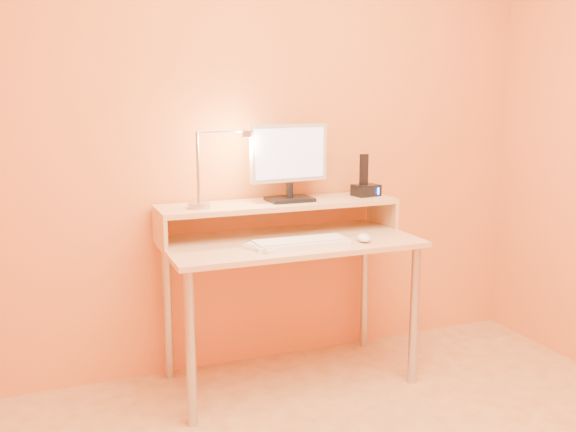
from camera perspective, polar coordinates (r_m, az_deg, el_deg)
name	(u,v)px	position (r m, az deg, el deg)	size (l,w,h in m)	color
wall_back	(266,125)	(3.22, -1.97, 8.28)	(3.00, 0.04, 2.50)	orange
desk_leg_fl	(191,349)	(2.73, -8.83, -11.86)	(0.04, 0.04, 0.69)	#ADADB7
desk_leg_fr	(414,316)	(3.14, 11.39, -8.87)	(0.04, 0.04, 0.69)	#ADADB7
desk_leg_bl	(168,312)	(3.19, -10.88, -8.53)	(0.04, 0.04, 0.69)	#ADADB7
desk_leg_br	(365,287)	(3.54, 6.97, -6.41)	(0.04, 0.04, 0.69)	#ADADB7
desk_lower	(290,242)	(3.00, 0.17, -2.38)	(1.20, 0.60, 0.03)	tan
shelf_riser_left	(160,229)	(2.97, -11.59, -1.18)	(0.02, 0.30, 0.14)	tan
shelf_riser_right	(382,212)	(3.37, 8.57, 0.37)	(0.02, 0.30, 0.14)	tan
desk_shelf	(279,204)	(3.11, -0.86, 1.08)	(1.20, 0.30, 0.03)	tan
monitor_foot	(290,199)	(3.12, 0.16, 1.54)	(0.22, 0.16, 0.02)	black
monitor_neck	(290,190)	(3.12, 0.16, 2.34)	(0.04, 0.04, 0.07)	black
monitor_panel	(289,153)	(3.10, 0.09, 5.74)	(0.41, 0.04, 0.28)	silver
monitor_back	(287,153)	(3.13, -0.07, 5.78)	(0.37, 0.01, 0.24)	black
monitor_screen	(290,153)	(3.09, 0.22, 5.72)	(0.38, 0.00, 0.25)	silver
lamp_base	(199,205)	(2.95, -8.10, 0.96)	(0.10, 0.10, 0.03)	#ADADB7
lamp_post	(198,168)	(2.93, -8.20, 4.38)	(0.01, 0.01, 0.33)	#ADADB7
lamp_arm	(222,131)	(2.94, -6.00, 7.69)	(0.01, 0.01, 0.24)	#ADADB7
lamp_head	(247,134)	(2.98, -3.75, 7.47)	(0.04, 0.04, 0.03)	#ADADB7
lamp_bulb	(247,137)	(2.98, -3.75, 7.17)	(0.03, 0.03, 0.00)	#FFEAC6
phone_dock	(366,190)	(3.30, 7.10, 2.34)	(0.13, 0.10, 0.06)	black
phone_handset	(364,169)	(3.28, 6.91, 4.23)	(0.04, 0.03, 0.16)	black
phone_led	(378,191)	(3.28, 8.22, 2.25)	(0.01, 0.00, 0.04)	#2B7DF7
keyboard	(300,244)	(2.87, 1.12, -2.52)	(0.45, 0.14, 0.02)	white
mouse	(364,238)	(2.97, 6.91, -1.97)	(0.06, 0.11, 0.04)	white
remote_control	(258,249)	(2.79, -2.71, -2.98)	(0.05, 0.17, 0.02)	white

